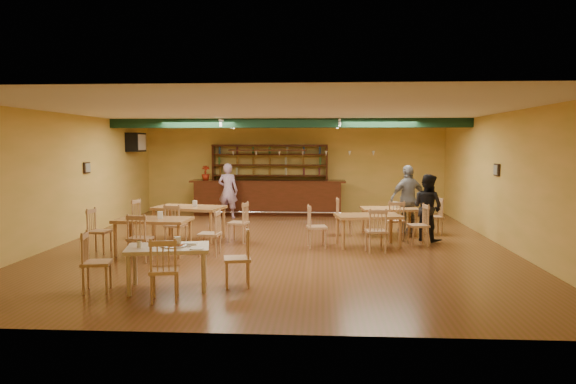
# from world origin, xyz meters

# --- Properties ---
(floor) EXTENTS (12.00, 12.00, 0.00)m
(floor) POSITION_xyz_m (0.00, 0.00, 0.00)
(floor) COLOR brown
(floor) RESTS_ON ground
(ceiling_beam) EXTENTS (10.00, 0.30, 0.25)m
(ceiling_beam) POSITION_xyz_m (0.00, 2.80, 2.87)
(ceiling_beam) COLOR black
(ceiling_beam) RESTS_ON ceiling
(track_rail_left) EXTENTS (0.05, 2.50, 0.05)m
(track_rail_left) POSITION_xyz_m (-1.80, 3.40, 2.94)
(track_rail_left) COLOR silver
(track_rail_left) RESTS_ON ceiling
(track_rail_right) EXTENTS (0.05, 2.50, 0.05)m
(track_rail_right) POSITION_xyz_m (1.40, 3.40, 2.94)
(track_rail_right) COLOR silver
(track_rail_right) RESTS_ON ceiling
(ac_unit) EXTENTS (0.34, 0.70, 0.48)m
(ac_unit) POSITION_xyz_m (-4.80, 4.20, 2.35)
(ac_unit) COLOR silver
(ac_unit) RESTS_ON wall_left
(picture_left) EXTENTS (0.04, 0.34, 0.28)m
(picture_left) POSITION_xyz_m (-4.97, 1.00, 1.70)
(picture_left) COLOR black
(picture_left) RESTS_ON wall_left
(picture_right) EXTENTS (0.04, 0.34, 0.28)m
(picture_right) POSITION_xyz_m (4.97, 0.50, 1.70)
(picture_right) COLOR black
(picture_right) RESTS_ON wall_right
(bar_counter) EXTENTS (4.98, 0.85, 1.13)m
(bar_counter) POSITION_xyz_m (-0.80, 5.15, 0.56)
(bar_counter) COLOR #361A0A
(bar_counter) RESTS_ON ground
(back_bar_hutch) EXTENTS (3.85, 0.40, 2.28)m
(back_bar_hutch) POSITION_xyz_m (-0.80, 5.78, 1.14)
(back_bar_hutch) COLOR #361A0A
(back_bar_hutch) RESTS_ON ground
(poinsettia) EXTENTS (0.33, 0.33, 0.46)m
(poinsettia) POSITION_xyz_m (-2.84, 5.15, 1.36)
(poinsettia) COLOR #A6250F
(poinsettia) RESTS_ON bar_counter
(dining_table_a) EXTENTS (1.76, 1.26, 0.80)m
(dining_table_a) POSITION_xyz_m (-2.24, 0.44, 0.40)
(dining_table_a) COLOR #AB7B3C
(dining_table_a) RESTS_ON ground
(dining_table_b) EXTENTS (1.45, 0.95, 0.69)m
(dining_table_b) POSITION_xyz_m (2.64, 1.45, 0.34)
(dining_table_b) COLOR #AB7B3C
(dining_table_b) RESTS_ON ground
(dining_table_c) EXTENTS (1.56, 1.01, 0.75)m
(dining_table_c) POSITION_xyz_m (-2.56, -1.34, 0.38)
(dining_table_c) COLOR #AB7B3C
(dining_table_c) RESTS_ON ground
(dining_table_d) EXTENTS (1.55, 1.07, 0.71)m
(dining_table_d) POSITION_xyz_m (1.98, -0.15, 0.36)
(dining_table_d) COLOR #AB7B3C
(dining_table_d) RESTS_ON ground
(near_table) EXTENTS (1.41, 1.06, 0.68)m
(near_table) POSITION_xyz_m (-1.48, -4.03, 0.34)
(near_table) COLOR #CAAD87
(near_table) RESTS_ON ground
(pizza_tray) EXTENTS (0.40, 0.40, 0.01)m
(pizza_tray) POSITION_xyz_m (-1.39, -4.03, 0.69)
(pizza_tray) COLOR silver
(pizza_tray) RESTS_ON near_table
(parmesan_shaker) EXTENTS (0.09, 0.09, 0.11)m
(parmesan_shaker) POSITION_xyz_m (-1.90, -4.16, 0.74)
(parmesan_shaker) COLOR #EAE5C6
(parmesan_shaker) RESTS_ON near_table
(napkin_stack) EXTENTS (0.21, 0.16, 0.03)m
(napkin_stack) POSITION_xyz_m (-1.17, -3.84, 0.70)
(napkin_stack) COLOR white
(napkin_stack) RESTS_ON near_table
(pizza_server) EXTENTS (0.31, 0.26, 0.00)m
(pizza_server) POSITION_xyz_m (-1.26, -3.98, 0.70)
(pizza_server) COLOR silver
(pizza_server) RESTS_ON pizza_tray
(side_plate) EXTENTS (0.26, 0.26, 0.01)m
(side_plate) POSITION_xyz_m (-0.98, -4.21, 0.69)
(side_plate) COLOR white
(side_plate) RESTS_ON near_table
(patron_bar) EXTENTS (0.67, 0.49, 1.71)m
(patron_bar) POSITION_xyz_m (-1.97, 4.33, 0.85)
(patron_bar) COLOR #854494
(patron_bar) RESTS_ON ground
(patron_right_a) EXTENTS (0.97, 0.97, 1.59)m
(patron_right_a) POSITION_xyz_m (3.44, 0.65, 0.79)
(patron_right_a) COLOR black
(patron_right_a) RESTS_ON ground
(patron_right_b) EXTENTS (1.11, 0.78, 1.76)m
(patron_right_b) POSITION_xyz_m (3.18, 1.85, 0.88)
(patron_right_b) COLOR slate
(patron_right_b) RESTS_ON ground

